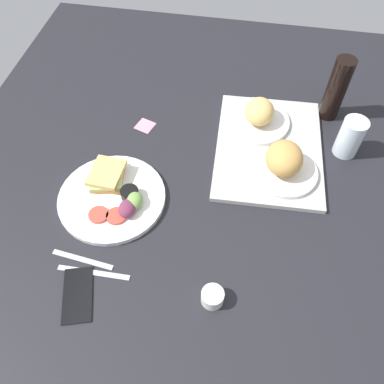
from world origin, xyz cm
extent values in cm
cube|color=black|center=(0.00, 0.00, -1.50)|extent=(190.00, 150.00, 3.00)
cube|color=#B2B2AD|center=(-21.56, 23.58, 0.80)|extent=(46.36, 34.89, 1.60)
cylinder|color=white|center=(-31.56, 18.58, 2.30)|extent=(21.82, 21.82, 1.40)
ellipsoid|color=#DBB266|center=(-31.36, 19.07, 6.77)|extent=(11.05, 9.54, 7.53)
cylinder|color=white|center=(-11.56, 28.58, 2.30)|extent=(19.81, 19.81, 1.40)
ellipsoid|color=tan|center=(-12.25, 27.69, 7.28)|extent=(12.56, 10.85, 8.56)
cylinder|color=white|center=(5.83, -19.87, 0.80)|extent=(30.94, 30.94, 1.60)
cube|color=tan|center=(-0.36, -22.65, 2.30)|extent=(12.20, 10.51, 1.40)
cube|color=#B2C66B|center=(-0.36, -22.65, 3.50)|extent=(12.82, 11.36, 1.00)
cube|color=#DBB266|center=(-0.36, -22.65, 4.70)|extent=(11.52, 9.65, 1.40)
cylinder|color=#D14738|center=(12.79, -21.42, 2.00)|extent=(5.60, 5.60, 0.80)
cylinder|color=#D14738|center=(12.32, -16.46, 2.00)|extent=(5.60, 5.60, 0.80)
cylinder|color=black|center=(5.05, -14.45, 3.10)|extent=(5.20, 5.20, 3.00)
cylinder|color=#EFEACC|center=(5.05, -14.45, 4.20)|extent=(4.26, 4.26, 0.60)
ellipsoid|color=#729E4C|center=(7.37, -12.44, 3.40)|extent=(6.00, 4.80, 3.60)
ellipsoid|color=#6B2D47|center=(10.16, -13.68, 3.40)|extent=(6.00, 4.80, 3.60)
cylinder|color=silver|center=(-25.14, 47.34, 6.42)|extent=(7.44, 7.44, 12.85)
cylinder|color=black|center=(-41.38, 42.45, 11.02)|extent=(6.40, 6.40, 22.04)
cylinder|color=silver|center=(30.56, 13.14, 2.00)|extent=(5.60, 5.60, 4.00)
cube|color=#B7B7BC|center=(25.83, -21.87, 0.25)|extent=(3.24, 17.05, 0.50)
cube|color=#B7B7BC|center=(28.83, -17.87, 0.25)|extent=(1.76, 19.02, 0.50)
cube|color=black|center=(35.20, -19.85, 0.40)|extent=(15.88, 11.11, 0.80)
cube|color=pink|center=(-25.17, -17.93, 0.06)|extent=(7.09, 7.09, 0.12)
camera|label=1|loc=(65.87, 14.40, 93.71)|focal=36.70mm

